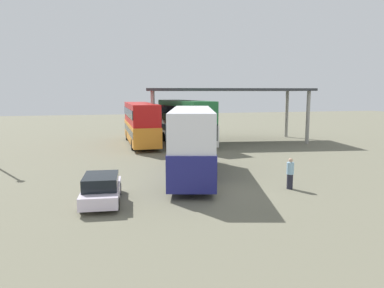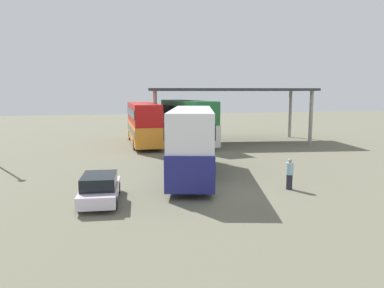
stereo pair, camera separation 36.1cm
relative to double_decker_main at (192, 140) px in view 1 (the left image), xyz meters
The scene contains 7 objects.
ground_plane 4.42m from the double_decker_main, 84.64° to the right, with size 140.00×140.00×0.00m, color #696753.
double_decker_main is the anchor object (origin of this frame).
parked_hatchback 7.07m from the double_decker_main, 142.24° to the right, with size 2.02×4.18×1.35m.
double_decker_near_canopy 14.86m from the double_decker_main, 95.41° to the left, with size 2.62×11.62×4.06m.
double_decker_mid_row 13.74m from the double_decker_main, 78.27° to the left, with size 3.78×10.35×4.33m.
depot_canopy 16.94m from the double_decker_main, 62.91° to the left, with size 17.38×9.09×5.52m.
pedestrian_waiting 6.17m from the double_decker_main, 44.28° to the right, with size 0.38×0.38×1.66m.
Camera 1 is at (-5.85, -17.32, 5.09)m, focal length 33.93 mm.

